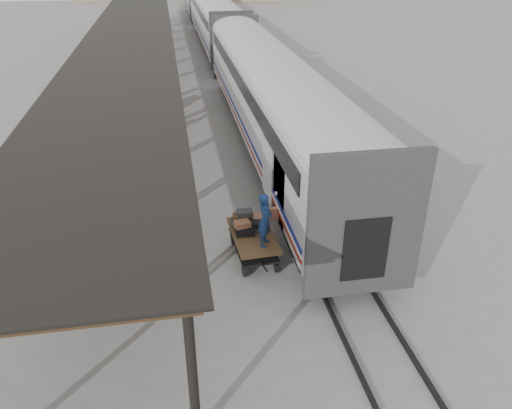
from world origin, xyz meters
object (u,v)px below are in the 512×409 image
object	(u,v)px
luggage_tug	(162,101)
porter	(265,220)
baggage_cart	(253,239)
pedestrian	(156,120)

from	to	relation	value
luggage_tug	porter	world-z (taller)	porter
luggage_tug	porter	bearing A→B (deg)	-56.49
luggage_tug	baggage_cart	bearing A→B (deg)	-56.95
luggage_tug	pedestrian	size ratio (longest dim) A/B	0.92
baggage_cart	luggage_tug	size ratio (longest dim) A/B	1.45
baggage_cart	pedestrian	world-z (taller)	pedestrian
baggage_cart	porter	size ratio (longest dim) A/B	1.48
luggage_tug	pedestrian	world-z (taller)	pedestrian
baggage_cart	pedestrian	distance (m)	12.00
baggage_cart	pedestrian	bearing A→B (deg)	101.48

